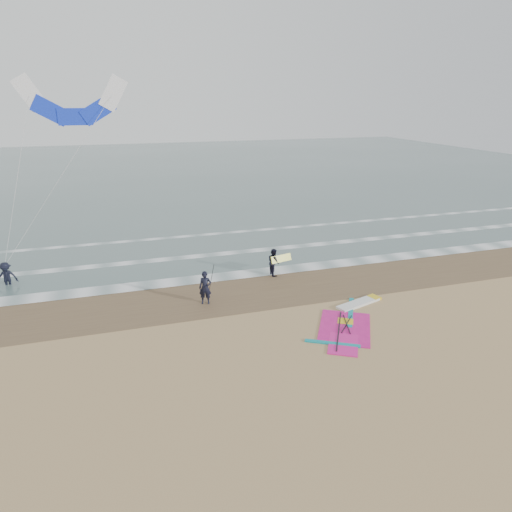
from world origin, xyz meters
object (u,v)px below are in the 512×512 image
object	(u,v)px
person_walking	(274,262)
person_wading	(5,271)
windsurf_rig	(350,321)
surf_kite	(74,105)
person_standing	(205,288)

from	to	relation	value
person_walking	person_wading	bearing A→B (deg)	76.20
windsurf_rig	person_wading	world-z (taller)	person_wading
windsurf_rig	person_wading	xyz separation A→B (m)	(-15.26, 9.03, 0.78)
surf_kite	windsurf_rig	bearing A→B (deg)	-48.19
person_wading	windsurf_rig	bearing A→B (deg)	-28.91
person_standing	person_wading	bearing A→B (deg)	170.41
person_wading	person_walking	bearing A→B (deg)	-9.55
person_standing	person_walking	bearing A→B (deg)	49.81
windsurf_rig	surf_kite	distance (m)	18.92
person_walking	surf_kite	world-z (taller)	surf_kite
windsurf_rig	person_wading	bearing A→B (deg)	149.39
person_walking	person_wading	size ratio (longest dim) A/B	0.94
person_standing	person_walking	size ratio (longest dim) A/B	1.07
person_walking	person_standing	bearing A→B (deg)	117.75
windsurf_rig	surf_kite	bearing A→B (deg)	131.81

